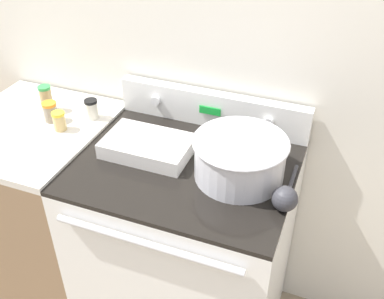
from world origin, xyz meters
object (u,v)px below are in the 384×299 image
Objects in this scene: casserole_dish at (148,145)px; spice_jar_green_cap at (46,98)px; spice_jar_black_cap at (92,109)px; mixing_bowl at (240,156)px; spice_jar_orange_cap at (50,112)px; ladle at (285,198)px; spice_jar_yellow_cap at (59,121)px.

casserole_dish is 0.55m from spice_jar_green_cap.
mixing_bowl is at bearing -11.77° from spice_jar_black_cap.
spice_jar_black_cap is (-0.68, 0.14, -0.03)m from mixing_bowl.
casserole_dish is (-0.36, 0.01, -0.05)m from mixing_bowl.
casserole_dish is at bearing -6.10° from spice_jar_orange_cap.
spice_jar_black_cap is 0.17m from spice_jar_orange_cap.
ladle is 3.29× the size of spice_jar_orange_cap.
spice_jar_orange_cap is (-1.02, 0.17, 0.01)m from ladle.
spice_jar_yellow_cap is at bearing 179.51° from casserole_dish.
casserole_dish is at bearing 167.85° from ladle.
spice_jar_black_cap is at bearing 3.30° from spice_jar_green_cap.
spice_jar_green_cap is at bearing 134.72° from spice_jar_orange_cap.
mixing_bowl is at bearing -1.16° from spice_jar_yellow_cap.
mixing_bowl is 0.91m from spice_jar_green_cap.
mixing_bowl reaches higher than casserole_dish.
casserole_dish is 4.08× the size of spice_jar_yellow_cap.
spice_jar_yellow_cap is at bearing 178.84° from mixing_bowl.
ladle is (0.18, -0.11, -0.04)m from mixing_bowl.
spice_jar_yellow_cap is at bearing -31.78° from spice_jar_orange_cap.
casserole_dish is 0.40m from spice_jar_yellow_cap.
spice_jar_green_cap reaches higher than spice_jar_yellow_cap.
spice_jar_yellow_cap is at bearing 172.68° from ladle.
mixing_bowl is 0.70m from spice_jar_black_cap.
spice_jar_orange_cap is (-0.83, 0.06, -0.03)m from mixing_bowl.
mixing_bowl reaches higher than spice_jar_black_cap.
mixing_bowl reaches higher than spice_jar_green_cap.
spice_jar_green_cap is at bearing 167.62° from casserole_dish.
mixing_bowl reaches higher than ladle.
spice_jar_black_cap is 0.15m from spice_jar_yellow_cap.
spice_jar_orange_cap is at bearing 148.22° from spice_jar_yellow_cap.
casserole_dish is 0.56m from ladle.
spice_jar_orange_cap is (-0.47, 0.05, 0.02)m from casserole_dish.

